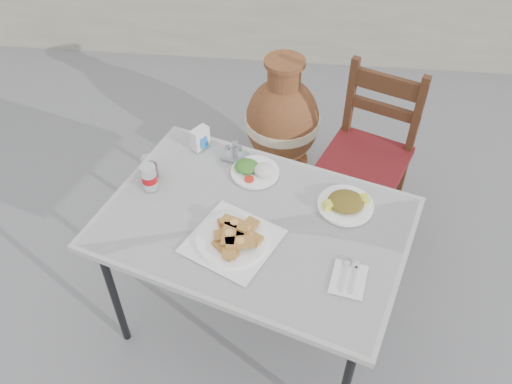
# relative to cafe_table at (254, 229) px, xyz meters

# --- Properties ---
(ground) EXTENTS (80.00, 80.00, 0.00)m
(ground) POSITION_rel_cafe_table_xyz_m (0.15, 0.00, -0.67)
(ground) COLOR slate
(ground) RESTS_ON ground
(cafe_table) EXTENTS (1.38, 1.13, 0.72)m
(cafe_table) POSITION_rel_cafe_table_xyz_m (0.00, 0.00, 0.00)
(cafe_table) COLOR black
(cafe_table) RESTS_ON ground
(pide_plate) EXTENTS (0.42, 0.42, 0.06)m
(pide_plate) POSITION_rel_cafe_table_xyz_m (-0.07, -0.11, 0.08)
(pide_plate) COLOR white
(pide_plate) RESTS_ON cafe_table
(salad_rice_plate) EXTENTS (0.21, 0.21, 0.05)m
(salad_rice_plate) POSITION_rel_cafe_table_xyz_m (-0.03, 0.27, 0.07)
(salad_rice_plate) COLOR white
(salad_rice_plate) RESTS_ON cafe_table
(salad_chopped_plate) EXTENTS (0.23, 0.23, 0.05)m
(salad_chopped_plate) POSITION_rel_cafe_table_xyz_m (0.36, 0.11, 0.07)
(salad_chopped_plate) COLOR white
(salad_chopped_plate) RESTS_ON cafe_table
(soda_can) EXTENTS (0.07, 0.07, 0.12)m
(soda_can) POSITION_rel_cafe_table_xyz_m (-0.45, 0.14, 0.11)
(soda_can) COLOR white
(soda_can) RESTS_ON cafe_table
(cola_glass) EXTENTS (0.07, 0.07, 0.10)m
(cola_glass) POSITION_rel_cafe_table_xyz_m (-0.46, 0.21, 0.09)
(cola_glass) COLOR white
(cola_glass) RESTS_ON cafe_table
(napkin_holder) EXTENTS (0.08, 0.09, 0.10)m
(napkin_holder) POSITION_rel_cafe_table_xyz_m (-0.29, 0.42, 0.10)
(napkin_holder) COLOR white
(napkin_holder) RESTS_ON cafe_table
(condiment_caddy) EXTENTS (0.12, 0.11, 0.07)m
(condiment_caddy) POSITION_rel_cafe_table_xyz_m (-0.13, 0.37, 0.08)
(condiment_caddy) COLOR #AEADB4
(condiment_caddy) RESTS_ON cafe_table
(cutlery_napkin) EXTENTS (0.15, 0.18, 0.01)m
(cutlery_napkin) POSITION_rel_cafe_table_xyz_m (0.37, -0.23, 0.05)
(cutlery_napkin) COLOR white
(cutlery_napkin) RESTS_ON cafe_table
(chair) EXTENTS (0.53, 0.53, 0.92)m
(chair) POSITION_rel_cafe_table_xyz_m (0.51, 0.74, -0.20)
(chair) COLOR #381A0F
(chair) RESTS_ON ground
(terracotta_urn) EXTENTS (0.44, 0.44, 0.77)m
(terracotta_urn) POSITION_rel_cafe_table_xyz_m (0.05, 1.13, -0.32)
(terracotta_urn) COLOR brown
(terracotta_urn) RESTS_ON ground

